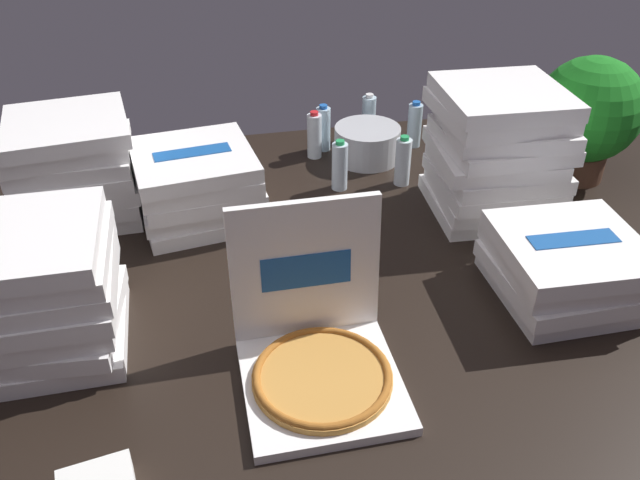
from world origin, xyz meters
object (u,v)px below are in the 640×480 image
object	(u,v)px
open_pizza_box	(317,347)
pizza_stack_right_near	(74,168)
water_bottle_0	(323,129)
water_bottle_3	(403,162)
pizza_stack_center_near	(198,185)
pizza_stack_center_far	(566,267)
potted_plant	(588,114)
water_bottle_4	(340,166)
water_bottle_5	(414,125)
water_bottle_2	(314,136)
ice_bucket	(367,143)
water_bottle_1	(369,117)
pizza_stack_left_near	(36,290)

from	to	relation	value
open_pizza_box	pizza_stack_right_near	distance (m)	1.18
open_pizza_box	water_bottle_0	distance (m)	1.32
water_bottle_3	pizza_stack_center_near	bearing A→B (deg)	-174.08
pizza_stack_center_far	potted_plant	size ratio (longest dim) A/B	0.89
pizza_stack_center_far	potted_plant	bearing A→B (deg)	57.27
water_bottle_4	water_bottle_5	distance (m)	0.50
water_bottle_2	water_bottle_5	xyz separation A→B (m)	(0.44, 0.02, 0.00)
water_bottle_0	water_bottle_4	distance (m)	0.35
pizza_stack_center_near	water_bottle_2	bearing A→B (deg)	37.57
ice_bucket	pizza_stack_center_near	bearing A→B (deg)	-155.84
pizza_stack_center_far	ice_bucket	distance (m)	1.05
water_bottle_1	water_bottle_3	size ratio (longest dim) A/B	1.00
pizza_stack_right_near	pizza_stack_center_far	bearing A→B (deg)	-28.87
water_bottle_4	water_bottle_5	bearing A→B (deg)	36.88
pizza_stack_center_near	water_bottle_5	size ratio (longest dim) A/B	2.30
pizza_stack_center_near	water_bottle_3	bearing A→B (deg)	5.92
ice_bucket	water_bottle_4	distance (m)	0.28
pizza_stack_center_far	pizza_stack_center_near	size ratio (longest dim) A/B	0.92
water_bottle_1	water_bottle_3	bearing A→B (deg)	-88.15
pizza_stack_center_near	water_bottle_2	size ratio (longest dim) A/B	2.30
water_bottle_2	potted_plant	xyz separation A→B (m)	(0.98, -0.39, 0.17)
open_pizza_box	water_bottle_3	xyz separation A→B (m)	(0.53, 0.93, 0.01)
pizza_stack_left_near	water_bottle_1	xyz separation A→B (m)	(1.21, 1.10, -0.09)
pizza_stack_center_far	water_bottle_1	size ratio (longest dim) A/B	2.13
open_pizza_box	water_bottle_5	distance (m)	1.42
pizza_stack_left_near	water_bottle_3	distance (m)	1.40
pizza_stack_left_near	water_bottle_1	distance (m)	1.64
pizza_stack_right_near	water_bottle_3	size ratio (longest dim) A/B	2.30
pizza_stack_center_near	water_bottle_1	xyz separation A→B (m)	(0.77, 0.52, -0.03)
pizza_stack_left_near	potted_plant	world-z (taller)	potted_plant
pizza_stack_right_near	water_bottle_5	world-z (taller)	pizza_stack_right_near
ice_bucket	pizza_stack_center_far	bearing A→B (deg)	-71.65
pizza_stack_right_near	water_bottle_5	xyz separation A→B (m)	(1.35, 0.28, -0.09)
open_pizza_box	ice_bucket	size ratio (longest dim) A/B	1.60
water_bottle_1	water_bottle_5	size ratio (longest dim) A/B	1.00
open_pizza_box	pizza_stack_left_near	distance (m)	0.75
open_pizza_box	ice_bucket	distance (m)	1.25
water_bottle_2	potted_plant	world-z (taller)	potted_plant
pizza_stack_left_near	water_bottle_1	bearing A→B (deg)	42.23
water_bottle_4	pizza_stack_left_near	bearing A→B (deg)	-145.36
pizza_stack_center_far	potted_plant	distance (m)	0.82
water_bottle_4	pizza_stack_center_far	bearing A→B (deg)	-57.21
ice_bucket	water_bottle_5	size ratio (longest dim) A/B	1.35
water_bottle_0	water_bottle_2	distance (m)	0.08
pizza_stack_right_near	water_bottle_1	world-z (taller)	pizza_stack_right_near
open_pizza_box	pizza_stack_left_near	size ratio (longest dim) A/B	1.01
open_pizza_box	pizza_stack_center_far	size ratio (longest dim) A/B	1.01
water_bottle_1	water_bottle_4	bearing A→B (deg)	-118.75
open_pizza_box	water_bottle_3	world-z (taller)	open_pizza_box
water_bottle_1	pizza_stack_left_near	bearing A→B (deg)	-137.77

